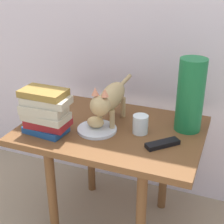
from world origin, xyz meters
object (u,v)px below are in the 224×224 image
at_px(book_stack, 46,112).
at_px(bread_roll, 95,122).
at_px(side_table, 112,142).
at_px(plate, 97,129).
at_px(tv_remote, 163,144).
at_px(cat, 110,99).
at_px(candle_jar, 140,125).
at_px(green_vase, 190,95).

bearing_deg(book_stack, bread_roll, 28.11).
xyz_separation_m(side_table, plate, (-0.05, -0.05, 0.09)).
bearing_deg(tv_remote, cat, 114.04).
bearing_deg(candle_jar, tv_remote, -32.29).
distance_m(cat, candle_jar, 0.19).
xyz_separation_m(plate, tv_remote, (0.31, -0.02, 0.00)).
xyz_separation_m(green_vase, candle_jar, (-0.19, -0.11, -0.13)).
relative_size(plate, cat, 0.38).
distance_m(side_table, bread_roll, 0.14).
bearing_deg(side_table, candle_jar, -0.18).
xyz_separation_m(green_vase, tv_remote, (-0.07, -0.19, -0.16)).
bearing_deg(plate, book_stack, -154.67).
xyz_separation_m(candle_jar, tv_remote, (0.12, -0.08, -0.03)).
relative_size(plate, bread_roll, 2.26).
bearing_deg(cat, bread_roll, -119.14).
distance_m(book_stack, tv_remote, 0.53).
xyz_separation_m(plate, book_stack, (-0.20, -0.10, 0.10)).
height_order(plate, tv_remote, tv_remote).
height_order(side_table, candle_jar, candle_jar).
distance_m(side_table, candle_jar, 0.18).
relative_size(cat, green_vase, 1.43).
xyz_separation_m(side_table, bread_roll, (-0.06, -0.05, 0.12)).
bearing_deg(bread_roll, green_vase, 22.38).
bearing_deg(tv_remote, bread_roll, 129.35).
relative_size(book_stack, green_vase, 0.65).
bearing_deg(candle_jar, side_table, 179.82).
xyz_separation_m(side_table, green_vase, (0.33, 0.11, 0.25)).
distance_m(plate, candle_jar, 0.20).
relative_size(cat, tv_remote, 3.20).
relative_size(bread_roll, book_stack, 0.37).
bearing_deg(side_table, plate, -134.20).
distance_m(side_table, tv_remote, 0.28).
distance_m(plate, cat, 0.15).
xyz_separation_m(bread_roll, green_vase, (0.39, 0.16, 0.13)).
bearing_deg(bread_roll, plate, -33.83).
distance_m(bread_roll, green_vase, 0.44).
relative_size(plate, candle_jar, 2.13).
xyz_separation_m(cat, tv_remote, (0.28, -0.11, -0.12)).
xyz_separation_m(book_stack, tv_remote, (0.51, 0.07, -0.09)).
height_order(green_vase, tv_remote, green_vase).
bearing_deg(candle_jar, green_vase, 30.85).
relative_size(plate, tv_remote, 1.21).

